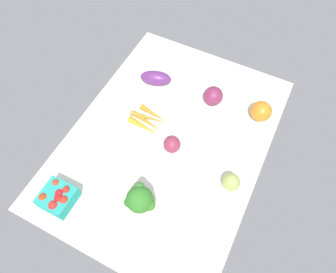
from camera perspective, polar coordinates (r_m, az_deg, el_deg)
name	(u,v)px	position (r cm, az deg, el deg)	size (l,w,h in cm)	color
tablecloth	(168,140)	(125.74, 0.00, -0.70)	(104.00, 76.00, 2.00)	silver
broccoli_head	(140,200)	(106.98, -5.24, -11.58)	(9.93, 10.57, 12.20)	#94C289
heirloom_tomato_green	(231,182)	(115.26, 11.63, -8.26)	(6.69, 6.69, 6.69)	#95A852
heirloom_tomato_orange	(261,111)	(132.79, 16.92, 4.52)	(8.70, 8.70, 8.70)	orange
red_onion_near_basket	(213,96)	(133.50, 8.40, 7.47)	(8.37, 8.37, 8.37)	#76274B
red_onion_center	(172,144)	(119.72, 0.73, -1.45)	(6.88, 6.88, 6.88)	#862D46
berry_basket	(58,197)	(117.49, -19.81, -10.60)	(11.20, 11.20, 6.96)	teal
eggplant	(156,78)	(139.84, -2.30, 10.80)	(13.95, 6.57, 6.57)	#5E2A6C
carrot_bunch	(149,120)	(128.52, -3.61, 3.02)	(11.77, 17.44, 2.63)	orange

